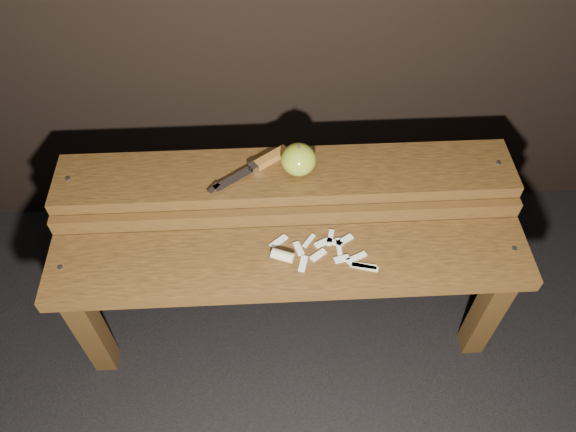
{
  "coord_description": "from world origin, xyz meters",
  "views": [
    {
      "loc": [
        -0.04,
        -0.83,
        1.56
      ],
      "look_at": [
        0.0,
        0.06,
        0.45
      ],
      "focal_mm": 35.0,
      "sensor_mm": 36.0,
      "label": 1
    }
  ],
  "objects_px": {
    "knife": "(262,163)",
    "apple": "(299,160)",
    "bench_rear_tier": "(286,194)",
    "bench_front_tier": "(290,277)"
  },
  "relations": [
    {
      "from": "bench_rear_tier",
      "to": "apple",
      "type": "relative_size",
      "value": 12.85
    },
    {
      "from": "apple",
      "to": "knife",
      "type": "bearing_deg",
      "value": 167.15
    },
    {
      "from": "bench_rear_tier",
      "to": "apple",
      "type": "height_order",
      "value": "apple"
    },
    {
      "from": "knife",
      "to": "bench_front_tier",
      "type": "bearing_deg",
      "value": -76.15
    },
    {
      "from": "bench_front_tier",
      "to": "bench_rear_tier",
      "type": "relative_size",
      "value": 1.0
    },
    {
      "from": "bench_front_tier",
      "to": "apple",
      "type": "distance_m",
      "value": 0.3
    },
    {
      "from": "apple",
      "to": "knife",
      "type": "relative_size",
      "value": 0.44
    },
    {
      "from": "bench_front_tier",
      "to": "apple",
      "type": "xyz_separation_m",
      "value": [
        0.03,
        0.23,
        0.19
      ]
    },
    {
      "from": "bench_rear_tier",
      "to": "knife",
      "type": "height_order",
      "value": "knife"
    },
    {
      "from": "knife",
      "to": "apple",
      "type": "bearing_deg",
      "value": -12.85
    }
  ]
}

